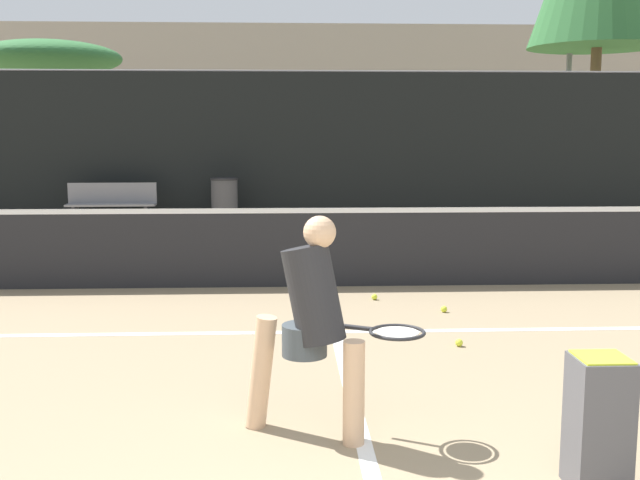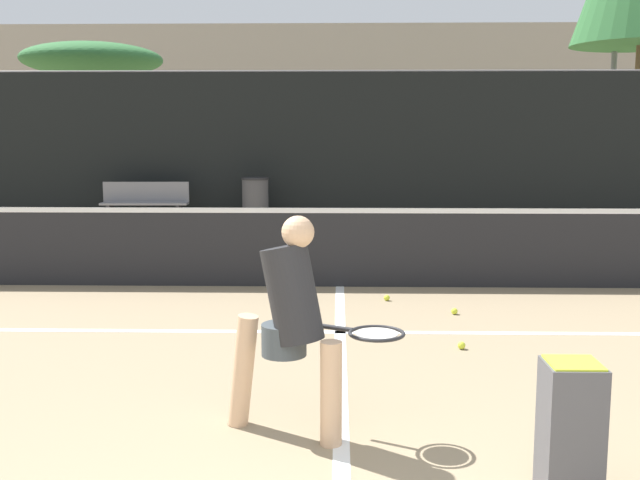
% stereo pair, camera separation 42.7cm
% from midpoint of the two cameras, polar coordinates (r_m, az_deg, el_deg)
% --- Properties ---
extents(court_service_line, '(8.25, 0.10, 0.01)m').
position_cam_midpoint_polar(court_service_line, '(6.99, -0.55, -7.01)').
color(court_service_line, white).
rests_on(court_service_line, ground).
extents(court_center_mark, '(0.10, 6.28, 0.01)m').
position_cam_midpoint_polar(court_center_mark, '(5.98, -0.19, -9.65)').
color(court_center_mark, white).
rests_on(court_center_mark, ground).
extents(net, '(11.09, 0.09, 1.07)m').
position_cam_midpoint_polar(net, '(8.93, -1.03, -0.35)').
color(net, slate).
rests_on(net, ground).
extents(fence_back, '(24.00, 0.06, 3.09)m').
position_cam_midpoint_polar(fence_back, '(15.49, -1.71, 7.09)').
color(fence_back, black).
rests_on(fence_back, ground).
extents(player_practicing, '(1.18, 0.50, 1.36)m').
position_cam_midpoint_polar(player_practicing, '(4.48, -3.29, -6.06)').
color(player_practicing, '#DBAD84').
rests_on(player_practicing, ground).
extents(tennis_ball_scattered_2, '(0.07, 0.07, 0.07)m').
position_cam_midpoint_polar(tennis_ball_scattered_2, '(6.60, 8.72, -7.76)').
color(tennis_ball_scattered_2, '#D1E033').
rests_on(tennis_ball_scattered_2, ground).
extents(tennis_ball_scattered_5, '(0.07, 0.07, 0.07)m').
position_cam_midpoint_polar(tennis_ball_scattered_5, '(8.30, 2.70, -4.36)').
color(tennis_ball_scattered_5, '#D1E033').
rests_on(tennis_ball_scattered_5, ground).
extents(tennis_ball_scattered_6, '(0.07, 0.07, 0.07)m').
position_cam_midpoint_polar(tennis_ball_scattered_6, '(7.80, 7.88, -5.25)').
color(tennis_ball_scattered_6, '#D1E033').
rests_on(tennis_ball_scattered_6, ground).
extents(ball_hopper, '(0.28, 0.28, 0.71)m').
position_cam_midpoint_polar(ball_hopper, '(4.13, 17.65, -12.97)').
color(ball_hopper, '#4C4C51').
rests_on(ball_hopper, ground).
extents(courtside_bench, '(1.73, 0.44, 0.86)m').
position_cam_midpoint_polar(courtside_bench, '(15.29, -16.36, 2.73)').
color(courtside_bench, slate).
rests_on(courtside_bench, ground).
extents(trash_bin, '(0.55, 0.55, 0.95)m').
position_cam_midpoint_polar(trash_bin, '(14.99, -8.10, 2.90)').
color(trash_bin, '#3F3F42').
rests_on(trash_bin, ground).
extents(parked_car, '(1.61, 4.11, 1.31)m').
position_cam_midpoint_polar(parked_car, '(17.91, 3.14, 4.06)').
color(parked_car, navy).
rests_on(parked_car, ground).
extents(tree_mid, '(3.81, 3.81, 4.27)m').
position_cam_midpoint_polar(tree_mid, '(21.84, -20.48, 12.77)').
color(tree_mid, brown).
rests_on(tree_mid, ground).
extents(building_far, '(36.00, 2.40, 6.25)m').
position_cam_midpoint_polar(building_far, '(32.51, -2.19, 10.44)').
color(building_far, gray).
rests_on(building_far, ground).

